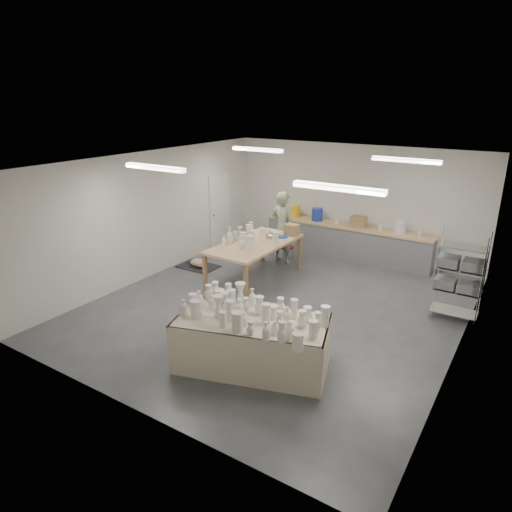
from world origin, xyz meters
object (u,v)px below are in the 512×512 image
Objects in this scene: drying_table at (252,341)px; red_stool at (287,248)px; work_table at (257,242)px; potter at (283,227)px.

drying_table is 5.89× the size of red_stool.
drying_table reaches higher than red_stool.
potter is at bearing 94.57° from work_table.
potter is (-2.04, 4.61, 0.48)m from drying_table.
drying_table is at bearing -57.47° from work_table.
red_stool is at bearing 94.02° from work_table.
work_table reaches higher than drying_table.
work_table is (-1.96, 3.21, 0.46)m from drying_table.
work_table is 1.32× the size of potter.
drying_table is 5.29m from red_stool.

